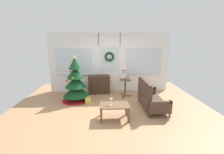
# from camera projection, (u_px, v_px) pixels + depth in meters

# --- Properties ---
(ground_plane) EXTENTS (6.76, 6.76, 0.00)m
(ground_plane) POSITION_uv_depth(u_px,v_px,m) (111.00, 111.00, 4.88)
(ground_plane) COLOR #AD7F56
(back_wall_with_door) EXTENTS (5.20, 0.19, 2.55)m
(back_wall_with_door) POSITION_uv_depth(u_px,v_px,m) (109.00, 63.00, 6.61)
(back_wall_with_door) COLOR white
(back_wall_with_door) RESTS_ON ground
(christmas_tree) EXTENTS (1.09, 1.09, 1.73)m
(christmas_tree) POSITION_uv_depth(u_px,v_px,m) (76.00, 84.00, 5.64)
(christmas_tree) COLOR #4C331E
(christmas_tree) RESTS_ON ground
(dresser_cabinet) EXTENTS (0.92, 0.48, 0.78)m
(dresser_cabinet) POSITION_uv_depth(u_px,v_px,m) (99.00, 84.00, 6.51)
(dresser_cabinet) COLOR #3D281C
(dresser_cabinet) RESTS_ON ground
(settee_sofa) EXTENTS (0.75, 1.47, 0.96)m
(settee_sofa) POSITION_uv_depth(u_px,v_px,m) (150.00, 98.00, 5.01)
(settee_sofa) COLOR #3D281C
(settee_sofa) RESTS_ON ground
(side_table) EXTENTS (0.50, 0.48, 0.71)m
(side_table) POSITION_uv_depth(u_px,v_px,m) (125.00, 84.00, 6.08)
(side_table) COLOR brown
(side_table) RESTS_ON ground
(table_lamp) EXTENTS (0.28, 0.28, 0.44)m
(table_lamp) POSITION_uv_depth(u_px,v_px,m) (124.00, 72.00, 6.01)
(table_lamp) COLOR silver
(table_lamp) RESTS_ON side_table
(flower_vase) EXTENTS (0.11, 0.10, 0.35)m
(flower_vase) POSITION_uv_depth(u_px,v_px,m) (128.00, 77.00, 5.96)
(flower_vase) COLOR tan
(flower_vase) RESTS_ON side_table
(coffee_table) EXTENTS (0.84, 0.52, 0.43)m
(coffee_table) POSITION_uv_depth(u_px,v_px,m) (114.00, 107.00, 4.32)
(coffee_table) COLOR brown
(coffee_table) RESTS_ON ground
(wine_glass) EXTENTS (0.08, 0.08, 0.20)m
(wine_glass) POSITION_uv_depth(u_px,v_px,m) (111.00, 100.00, 4.25)
(wine_glass) COLOR silver
(wine_glass) RESTS_ON coffee_table
(gift_box) EXTENTS (0.20, 0.18, 0.20)m
(gift_box) POSITION_uv_depth(u_px,v_px,m) (88.00, 100.00, 5.51)
(gift_box) COLOR #D8C64C
(gift_box) RESTS_ON ground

